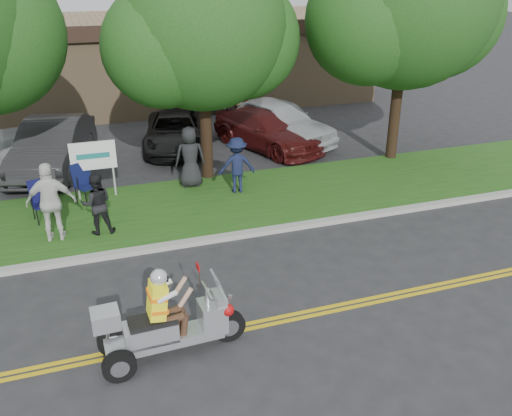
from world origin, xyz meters
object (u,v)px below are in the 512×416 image
object	(u,v)px
spectator_adult_mid	(97,204)
parked_car_right	(267,130)
parked_car_mid	(175,132)
parked_car_far_right	(278,121)
parked_car_far_left	(22,152)
lawn_chair_a	(42,198)
trike_scooter	(165,326)
parked_car_left	(53,146)
spectator_adult_right	(51,202)
lawn_chair_b	(84,180)

from	to	relation	value
spectator_adult_mid	parked_car_right	world-z (taller)	spectator_adult_mid
parked_car_mid	parked_car_far_right	world-z (taller)	parked_car_far_right
parked_car_far_left	lawn_chair_a	bearing A→B (deg)	-87.12
parked_car_far_left	parked_car_far_right	bearing A→B (deg)	-3.75
trike_scooter	lawn_chair_a	world-z (taller)	trike_scooter
lawn_chair_a	parked_car_mid	distance (m)	6.82
parked_car_far_left	parked_car_left	size ratio (longest dim) A/B	0.82
spectator_adult_right	parked_car_mid	size ratio (longest dim) A/B	0.42
trike_scooter	lawn_chair_b	xyz separation A→B (m)	(-0.96, 7.23, 0.12)
spectator_adult_mid	parked_car_mid	bearing A→B (deg)	-113.97
parked_car_far_right	lawn_chair_a	bearing A→B (deg)	-174.34
lawn_chair_b	parked_car_right	xyz separation A→B (m)	(6.62, 3.21, -0.02)
spectator_adult_mid	lawn_chair_a	bearing A→B (deg)	-42.60
lawn_chair_a	lawn_chair_b	size ratio (longest dim) A/B	0.96
parked_car_right	parked_car_far_right	world-z (taller)	parked_car_far_right
trike_scooter	parked_car_far_left	bearing A→B (deg)	102.44
lawn_chair_b	parked_car_far_left	world-z (taller)	parked_car_far_left
lawn_chair_b	parked_car_mid	world-z (taller)	parked_car_mid
spectator_adult_mid	parked_car_right	size ratio (longest dim) A/B	0.32
parked_car_far_left	spectator_adult_right	bearing A→B (deg)	-86.34
trike_scooter	parked_car_far_left	size ratio (longest dim) A/B	0.62
spectator_adult_right	parked_car_right	distance (m)	9.20
parked_car_far_right	trike_scooter	bearing A→B (deg)	-142.93
spectator_adult_mid	parked_car_left	distance (m)	5.51
parked_car_mid	parked_car_right	distance (m)	3.38
parked_car_mid	parked_car_right	size ratio (longest dim) A/B	0.96
trike_scooter	spectator_adult_right	bearing A→B (deg)	107.23
lawn_chair_b	parked_car_far_right	xyz separation A→B (m)	(7.22, 3.68, 0.12)
spectator_adult_right	parked_car_mid	world-z (taller)	spectator_adult_right
lawn_chair_b	lawn_chair_a	bearing A→B (deg)	-173.72
parked_car_right	lawn_chair_b	bearing A→B (deg)	-175.65
lawn_chair_a	parked_car_right	xyz separation A→B (m)	(7.72, 4.09, 0.00)
lawn_chair_a	spectator_adult_right	size ratio (longest dim) A/B	0.54
trike_scooter	lawn_chair_b	world-z (taller)	trike_scooter
parked_car_far_left	parked_car_mid	bearing A→B (deg)	4.26
parked_car_mid	parked_car_far_right	xyz separation A→B (m)	(3.82, -0.56, 0.20)
lawn_chair_b	parked_car_far_left	xyz separation A→B (m)	(-1.78, 3.27, -0.01)
parked_car_far_left	parked_car_right	distance (m)	8.39
parked_car_mid	parked_car_right	world-z (taller)	parked_car_right
lawn_chair_a	parked_car_far_left	bearing A→B (deg)	84.83
trike_scooter	spectator_adult_mid	bearing A→B (deg)	96.22
lawn_chair_a	spectator_adult_right	world-z (taller)	spectator_adult_right
lawn_chair_a	parked_car_right	distance (m)	8.74
spectator_adult_mid	parked_car_right	xyz separation A→B (m)	(6.40, 5.41, -0.18)
trike_scooter	lawn_chair_b	bearing A→B (deg)	95.39
parked_car_left	spectator_adult_right	bearing A→B (deg)	-75.71
parked_car_far_left	parked_car_mid	world-z (taller)	parked_car_far_left
trike_scooter	parked_car_far_left	distance (m)	10.85
parked_car_far_left	parked_car_left	bearing A→B (deg)	-9.46
spectator_adult_right	lawn_chair_a	bearing A→B (deg)	-71.00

